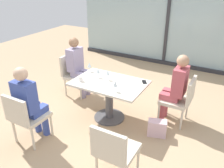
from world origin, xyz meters
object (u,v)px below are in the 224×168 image
at_px(person_far_left, 78,64).
at_px(handbag_0, 157,128).
at_px(wine_glass_1, 115,84).
at_px(wine_glass_2, 108,73).
at_px(wine_glass_3, 89,65).
at_px(cell_phone_on_table, 144,82).
at_px(person_far_right, 176,86).
at_px(chair_far_left, 74,72).
at_px(wine_glass_0, 98,71).
at_px(chair_front_left, 25,116).
at_px(person_front_left, 29,101).
at_px(coffee_cup, 81,79).
at_px(dining_table_main, 109,92).
at_px(chair_front_right, 114,150).
at_px(chair_far_right, 181,98).

height_order(person_far_left, handbag_0, person_far_left).
xyz_separation_m(person_far_left, wine_glass_1, (1.28, -0.72, 0.16)).
bearing_deg(wine_glass_2, wine_glass_3, 162.80).
distance_m(person_far_left, cell_phone_on_table, 1.57).
xyz_separation_m(person_far_right, handbag_0, (-0.09, -0.54, -0.56)).
bearing_deg(wine_glass_2, handbag_0, -8.06).
bearing_deg(wine_glass_2, chair_far_left, 159.54).
bearing_deg(handbag_0, wine_glass_3, 152.28).
bearing_deg(wine_glass_0, person_far_right, 17.22).
distance_m(chair_front_left, person_front_left, 0.23).
height_order(wine_glass_2, coffee_cup, wine_glass_2).
distance_m(chair_far_left, handbag_0, 2.17).
height_order(dining_table_main, chair_front_right, chair_front_right).
xyz_separation_m(dining_table_main, handbag_0, (0.94, -0.07, -0.40)).
distance_m(wine_glass_1, wine_glass_3, 0.94).
height_order(chair_far_left, chair_front_left, same).
xyz_separation_m(dining_table_main, coffee_cup, (-0.45, -0.20, 0.24)).
distance_m(person_far_left, wine_glass_3, 0.56).
bearing_deg(chair_front_right, person_far_right, 80.97).
bearing_deg(chair_far_left, person_far_right, -0.00).
bearing_deg(wine_glass_0, person_far_left, 152.12).
distance_m(dining_table_main, wine_glass_3, 0.69).
bearing_deg(wine_glass_1, handbag_0, 14.76).
bearing_deg(wine_glass_0, chair_front_left, -111.11).
relative_size(chair_front_left, handbag_0, 2.90).
xyz_separation_m(chair_front_right, person_front_left, (-1.53, 0.11, 0.20)).
relative_size(dining_table_main, person_far_right, 0.99).
height_order(chair_far_right, person_front_left, person_front_left).
height_order(dining_table_main, person_far_left, person_far_left).
relative_size(chair_far_right, wine_glass_3, 4.70).
distance_m(person_far_right, cell_phone_on_table, 0.53).
relative_size(chair_front_right, coffee_cup, 9.67).
xyz_separation_m(chair_front_left, person_far_right, (1.79, 1.68, 0.20)).
relative_size(chair_far_left, person_front_left, 0.69).
height_order(wine_glass_3, coffee_cup, wine_glass_3).
height_order(coffee_cup, handbag_0, coffee_cup).
height_order(chair_far_right, person_far_left, person_far_left).
relative_size(person_far_left, coffee_cup, 14.00).
bearing_deg(cell_phone_on_table, wine_glass_0, 164.06).
bearing_deg(wine_glass_0, chair_far_right, 15.95).
height_order(dining_table_main, wine_glass_1, wine_glass_1).
height_order(chair_far_left, person_front_left, person_front_left).
relative_size(person_front_left, wine_glass_3, 6.81).
distance_m(chair_far_right, person_far_right, 0.23).
height_order(chair_far_right, handbag_0, chair_far_right).
bearing_deg(handbag_0, dining_table_main, 159.34).
bearing_deg(person_front_left, handbag_0, 31.25).
bearing_deg(chair_far_right, chair_far_left, 180.00).
height_order(chair_front_left, wine_glass_3, wine_glass_3).
relative_size(person_far_right, wine_glass_2, 6.81).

